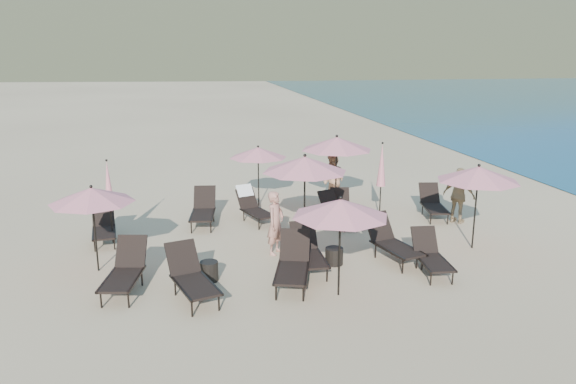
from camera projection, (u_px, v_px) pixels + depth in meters
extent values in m
plane|color=#D6BA8C|center=(348.00, 273.00, 13.04)|extent=(800.00, 800.00, 0.00)
cone|color=brown|center=(288.00, 3.00, 302.11)|extent=(690.00, 690.00, 55.00)
cone|color=brown|center=(478.00, 28.00, 358.66)|extent=(280.00, 280.00, 32.00)
cube|color=beige|center=(88.00, 18.00, 293.38)|extent=(18.00, 16.00, 38.00)
cube|color=black|center=(121.00, 280.00, 11.75)|extent=(0.90, 1.38, 0.05)
cube|color=black|center=(131.00, 252.00, 12.50)|extent=(0.74, 0.60, 0.66)
cylinder|color=black|center=(101.00, 300.00, 11.28)|extent=(0.04, 0.04, 0.36)
cylinder|color=black|center=(117.00, 278.00, 12.34)|extent=(0.04, 0.04, 0.36)
cylinder|color=black|center=(128.00, 300.00, 11.28)|extent=(0.04, 0.04, 0.36)
cylinder|color=black|center=(142.00, 278.00, 12.34)|extent=(0.04, 0.04, 0.36)
cube|color=black|center=(107.00, 279.00, 11.79)|extent=(0.32, 1.42, 0.04)
cube|color=black|center=(137.00, 279.00, 11.80)|extent=(0.32, 1.42, 0.04)
cube|color=black|center=(196.00, 286.00, 11.44)|extent=(1.00, 1.42, 0.05)
cube|color=black|center=(183.00, 258.00, 12.11)|extent=(0.78, 0.65, 0.66)
cylinder|color=black|center=(192.00, 308.00, 10.91)|extent=(0.04, 0.04, 0.36)
cylinder|color=black|center=(175.00, 287.00, 11.85)|extent=(0.04, 0.04, 0.36)
cylinder|color=black|center=(219.00, 302.00, 11.16)|extent=(0.04, 0.04, 0.36)
cylinder|color=black|center=(200.00, 282.00, 12.11)|extent=(0.04, 0.04, 0.36)
cube|color=black|center=(180.00, 288.00, 11.34)|extent=(0.45, 1.40, 0.04)
cube|color=black|center=(210.00, 282.00, 11.63)|extent=(0.45, 1.40, 0.04)
cube|color=black|center=(292.00, 273.00, 12.07)|extent=(1.02, 1.45, 0.05)
cube|color=black|center=(295.00, 245.00, 12.84)|extent=(0.79, 0.67, 0.67)
cylinder|color=black|center=(276.00, 292.00, 11.62)|extent=(0.04, 0.04, 0.37)
cylinder|color=black|center=(281.00, 271.00, 12.70)|extent=(0.04, 0.04, 0.37)
cylinder|color=black|center=(303.00, 293.00, 11.57)|extent=(0.04, 0.04, 0.37)
cylinder|color=black|center=(306.00, 272.00, 12.66)|extent=(0.04, 0.04, 0.37)
cube|color=black|center=(277.00, 271.00, 12.15)|extent=(0.46, 1.42, 0.04)
cube|color=black|center=(307.00, 272.00, 12.09)|extent=(0.46, 1.42, 0.04)
cube|color=black|center=(311.00, 259.00, 12.94)|extent=(0.66, 1.24, 0.05)
cube|color=black|center=(303.00, 235.00, 13.65)|extent=(0.64, 0.48, 0.63)
cylinder|color=black|center=(304.00, 276.00, 12.46)|extent=(0.04, 0.04, 0.35)
cylinder|color=black|center=(295.00, 259.00, 13.46)|extent=(0.04, 0.04, 0.35)
cylinder|color=black|center=(327.00, 274.00, 12.55)|extent=(0.04, 0.04, 0.35)
cylinder|color=black|center=(316.00, 257.00, 13.55)|extent=(0.04, 0.04, 0.35)
cube|color=black|center=(297.00, 259.00, 12.93)|extent=(0.08, 1.38, 0.04)
cube|color=black|center=(323.00, 257.00, 13.04)|extent=(0.08, 1.38, 0.04)
cube|color=black|center=(399.00, 249.00, 13.52)|extent=(0.96, 1.42, 0.05)
cube|color=black|center=(379.00, 226.00, 14.20)|extent=(0.77, 0.64, 0.67)
cylinder|color=black|center=(403.00, 266.00, 12.98)|extent=(0.04, 0.04, 0.37)
cylinder|color=black|center=(376.00, 251.00, 13.96)|extent=(0.04, 0.04, 0.37)
cylinder|color=black|center=(422.00, 262.00, 13.22)|extent=(0.04, 0.04, 0.37)
cylinder|color=black|center=(394.00, 247.00, 14.19)|extent=(0.04, 0.04, 0.37)
cube|color=black|center=(387.00, 250.00, 13.43)|extent=(0.39, 1.42, 0.04)
cube|color=black|center=(409.00, 246.00, 13.70)|extent=(0.39, 1.42, 0.04)
cube|color=black|center=(435.00, 263.00, 12.78)|extent=(0.71, 1.20, 0.05)
cube|color=black|center=(424.00, 240.00, 13.45)|extent=(0.63, 0.49, 0.59)
cylinder|color=black|center=(431.00, 279.00, 12.34)|extent=(0.03, 0.03, 0.32)
cylinder|color=black|center=(417.00, 262.00, 13.29)|extent=(0.03, 0.03, 0.32)
cylinder|color=black|center=(453.00, 278.00, 12.39)|extent=(0.03, 0.03, 0.32)
cylinder|color=black|center=(437.00, 261.00, 13.34)|extent=(0.03, 0.03, 0.32)
cube|color=black|center=(422.00, 262.00, 12.80)|extent=(0.18, 1.29, 0.04)
cube|color=black|center=(446.00, 261.00, 12.85)|extent=(0.18, 1.29, 0.04)
cube|color=black|center=(104.00, 233.00, 14.84)|extent=(0.70, 1.18, 0.05)
cube|color=black|center=(103.00, 215.00, 15.47)|extent=(0.62, 0.48, 0.58)
cylinder|color=black|center=(95.00, 246.00, 14.38)|extent=(0.03, 0.03, 0.32)
cylinder|color=black|center=(95.00, 234.00, 15.27)|extent=(0.03, 0.03, 0.32)
cylinder|color=black|center=(114.00, 244.00, 14.52)|extent=(0.03, 0.03, 0.32)
cylinder|color=black|center=(114.00, 232.00, 15.41)|extent=(0.03, 0.03, 0.32)
cube|color=black|center=(93.00, 233.00, 14.80)|extent=(0.17, 1.26, 0.04)
cube|color=black|center=(115.00, 231.00, 14.96)|extent=(0.17, 1.26, 0.04)
cube|color=black|center=(202.00, 215.00, 16.26)|extent=(0.83, 1.34, 0.05)
cube|color=black|center=(205.00, 197.00, 17.00)|extent=(0.71, 0.57, 0.65)
cylinder|color=black|center=(191.00, 227.00, 15.78)|extent=(0.04, 0.04, 0.36)
cylinder|color=black|center=(195.00, 216.00, 16.83)|extent=(0.04, 0.04, 0.36)
cylinder|color=black|center=(211.00, 227.00, 15.81)|extent=(0.04, 0.04, 0.36)
cylinder|color=black|center=(214.00, 216.00, 16.86)|extent=(0.04, 0.04, 0.36)
cube|color=black|center=(192.00, 215.00, 16.29)|extent=(0.25, 1.41, 0.04)
cube|color=black|center=(213.00, 214.00, 16.32)|extent=(0.25, 1.41, 0.04)
cube|color=black|center=(259.00, 213.00, 16.56)|extent=(0.93, 1.26, 0.05)
cube|color=black|center=(247.00, 199.00, 17.12)|extent=(0.69, 0.60, 0.58)
cylinder|color=black|center=(259.00, 224.00, 16.09)|extent=(0.03, 0.03, 0.32)
cylinder|color=black|center=(244.00, 216.00, 16.90)|extent=(0.03, 0.03, 0.32)
cylinder|color=black|center=(274.00, 222.00, 16.34)|extent=(0.03, 0.03, 0.32)
cylinder|color=black|center=(258.00, 214.00, 17.14)|extent=(0.03, 0.03, 0.32)
cube|color=black|center=(249.00, 214.00, 16.46)|extent=(0.46, 1.21, 0.04)
cube|color=black|center=(266.00, 211.00, 16.74)|extent=(0.46, 1.21, 0.04)
cube|color=white|center=(245.00, 191.00, 17.18)|extent=(0.57, 0.42, 0.35)
cube|color=black|center=(343.00, 215.00, 16.38)|extent=(0.90, 1.25, 0.05)
cube|color=black|center=(329.00, 200.00, 16.94)|extent=(0.68, 0.58, 0.58)
cylinder|color=black|center=(345.00, 227.00, 15.91)|extent=(0.03, 0.03, 0.32)
cylinder|color=black|center=(326.00, 218.00, 16.72)|extent=(0.03, 0.03, 0.32)
cylinder|color=black|center=(359.00, 224.00, 16.14)|extent=(0.03, 0.03, 0.32)
cylinder|color=black|center=(340.00, 215.00, 16.95)|extent=(0.03, 0.03, 0.32)
cube|color=black|center=(334.00, 216.00, 16.28)|extent=(0.42, 1.21, 0.04)
cube|color=black|center=(350.00, 213.00, 16.55)|extent=(0.42, 1.21, 0.04)
cube|color=black|center=(341.00, 214.00, 16.56)|extent=(0.81, 1.23, 0.05)
cube|color=black|center=(340.00, 198.00, 17.22)|extent=(0.66, 0.54, 0.58)
cylinder|color=black|center=(334.00, 224.00, 16.15)|extent=(0.03, 0.03, 0.32)
cylinder|color=black|center=(332.00, 214.00, 17.09)|extent=(0.03, 0.03, 0.32)
cylinder|color=black|center=(351.00, 224.00, 16.14)|extent=(0.03, 0.03, 0.32)
cylinder|color=black|center=(348.00, 214.00, 17.08)|extent=(0.03, 0.03, 0.32)
cube|color=black|center=(332.00, 213.00, 16.61)|extent=(0.31, 1.25, 0.04)
cube|color=black|center=(351.00, 213.00, 16.60)|extent=(0.31, 1.25, 0.04)
cube|color=black|center=(435.00, 209.00, 17.00)|extent=(0.81, 1.26, 0.05)
cube|color=black|center=(429.00, 193.00, 17.69)|extent=(0.68, 0.55, 0.60)
cylinder|color=black|center=(431.00, 219.00, 16.57)|extent=(0.04, 0.04, 0.33)
cylinder|color=black|center=(422.00, 209.00, 17.54)|extent=(0.04, 0.04, 0.33)
cylinder|color=black|center=(448.00, 219.00, 16.58)|extent=(0.04, 0.04, 0.33)
cylinder|color=black|center=(439.00, 209.00, 17.55)|extent=(0.04, 0.04, 0.33)
cube|color=black|center=(425.00, 208.00, 17.04)|extent=(0.28, 1.30, 0.04)
cube|color=black|center=(444.00, 208.00, 17.05)|extent=(0.28, 1.30, 0.04)
cylinder|color=black|center=(95.00, 232.00, 12.95)|extent=(0.04, 0.04, 1.93)
cone|color=#CE747D|center=(92.00, 195.00, 12.73)|extent=(1.93, 1.93, 0.35)
sphere|color=black|center=(91.00, 187.00, 12.68)|extent=(0.07, 0.07, 0.07)
cylinder|color=black|center=(305.00, 202.00, 14.83)|extent=(0.05, 0.05, 2.25)
cone|color=#CE747D|center=(305.00, 164.00, 14.57)|extent=(2.25, 2.25, 0.41)
sphere|color=black|center=(305.00, 155.00, 14.51)|extent=(0.09, 0.09, 0.09)
cylinder|color=black|center=(475.00, 210.00, 14.42)|extent=(0.04, 0.04, 2.09)
cone|color=#CE747D|center=(478.00, 174.00, 14.18)|extent=(2.09, 2.09, 0.38)
sphere|color=black|center=(479.00, 165.00, 14.13)|extent=(0.08, 0.08, 0.08)
cylinder|color=black|center=(258.00, 178.00, 18.33)|extent=(0.04, 0.04, 1.88)
cone|color=#CE747D|center=(258.00, 152.00, 18.12)|extent=(1.88, 1.88, 0.34)
sphere|color=black|center=(258.00, 146.00, 18.07)|extent=(0.07, 0.07, 0.07)
cylinder|color=black|center=(336.00, 175.00, 17.88)|extent=(0.05, 0.05, 2.26)
cone|color=#CE747D|center=(337.00, 144.00, 17.62)|extent=(2.26, 2.26, 0.41)
sphere|color=black|center=(337.00, 136.00, 17.56)|extent=(0.09, 0.09, 0.09)
cylinder|color=black|center=(339.00, 250.00, 11.66)|extent=(0.04, 0.04, 2.02)
cone|color=#CE747D|center=(340.00, 208.00, 11.43)|extent=(2.02, 2.02, 0.37)
sphere|color=black|center=(341.00, 198.00, 11.37)|extent=(0.08, 0.08, 0.08)
cylinder|color=black|center=(380.00, 202.00, 17.15)|extent=(0.04, 0.04, 1.01)
cone|color=#CE747D|center=(382.00, 165.00, 16.86)|extent=(0.28, 0.28, 1.29)
sphere|color=black|center=(383.00, 143.00, 16.69)|extent=(0.06, 0.06, 0.06)
cylinder|color=black|center=(112.00, 225.00, 14.93)|extent=(0.04, 0.04, 0.98)
cone|color=#CE747D|center=(108.00, 185.00, 14.65)|extent=(0.27, 0.27, 1.25)
sphere|color=black|center=(106.00, 160.00, 14.49)|extent=(0.06, 0.06, 0.06)
cylinder|color=black|center=(209.00, 271.00, 12.59)|extent=(0.41, 0.41, 0.45)
cylinder|color=black|center=(334.00, 256.00, 13.54)|extent=(0.44, 0.44, 0.41)
imported|color=tan|center=(276.00, 223.00, 14.11)|extent=(0.67, 0.71, 1.63)
imported|color=tan|center=(333.00, 180.00, 18.53)|extent=(0.99, 1.03, 1.68)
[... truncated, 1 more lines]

